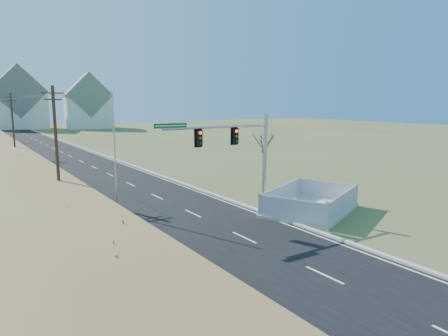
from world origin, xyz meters
TOP-DOWN VIEW (x-y plane):
  - ground at (0.00, 0.00)m, footprint 260.00×260.00m
  - road at (0.00, 50.00)m, footprint 8.00×180.00m
  - curb at (4.15, 50.00)m, footprint 0.30×180.00m
  - utility_pole_near at (-6.50, 15.00)m, footprint 1.80×0.26m
  - utility_pole_mid at (-6.50, 45.00)m, footprint 1.80×0.26m
  - condo_n at (2.00, 112.00)m, footprint 15.27×10.20m
  - condo_ne at (20.00, 104.00)m, footprint 14.12×10.51m
  - traffic_signal_mast at (3.05, 2.25)m, footprint 8.62×0.59m
  - fence_enclosure at (7.23, -0.08)m, footprint 8.48×7.33m
  - open_sign at (7.64, 2.00)m, footprint 0.46×0.12m
  - flagpole at (-4.30, 7.06)m, footprint 0.37×0.37m
  - bare_tree at (8.29, 6.51)m, footprint 2.08×2.08m

SIDE VIEW (x-z plane):
  - ground at x=0.00m, z-range 0.00..0.00m
  - road at x=0.00m, z-range 0.00..0.06m
  - curb at x=4.15m, z-range 0.00..0.18m
  - open_sign at x=7.64m, z-range 0.02..0.58m
  - fence_enclosure at x=7.23m, z-range -0.51..1.13m
  - flagpole at x=-4.30m, z-range -0.84..7.47m
  - traffic_signal_mast at x=3.05m, z-range 0.82..7.67m
  - bare_tree at x=8.29m, z-range 1.68..7.19m
  - utility_pole_near at x=-6.50m, z-range 0.18..9.18m
  - utility_pole_mid at x=-6.50m, z-range 0.18..9.18m
  - condo_ne at x=20.00m, z-range -1.42..15.10m
  - condo_n at x=2.00m, z-range -1.66..16.88m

